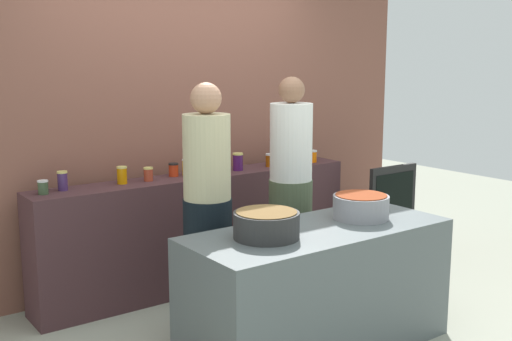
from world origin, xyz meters
TOP-DOWN VIEW (x-y plane):
  - ground at (0.00, 0.00)m, footprint 12.00×12.00m
  - storefront_wall at (0.00, 1.45)m, footprint 4.80×0.12m
  - display_shelf at (0.00, 1.10)m, footprint 2.70×0.36m
  - prep_table at (0.00, -0.30)m, footprint 1.70×0.70m
  - preserve_jar_0 at (-1.22, 1.11)m, footprint 0.07×0.07m
  - preserve_jar_1 at (-1.07, 1.16)m, footprint 0.07×0.07m
  - preserve_jar_2 at (-0.64, 1.13)m, footprint 0.08×0.08m
  - preserve_jar_3 at (-0.44, 1.12)m, footprint 0.07×0.07m
  - preserve_jar_4 at (-0.19, 1.17)m, footprint 0.08×0.08m
  - preserve_jar_5 at (-0.09, 1.14)m, footprint 0.07×0.07m
  - preserve_jar_6 at (0.03, 1.04)m, footprint 0.08×0.08m
  - preserve_jar_7 at (0.36, 1.09)m, footprint 0.08×0.08m
  - preserve_jar_8 at (0.67, 1.08)m, footprint 0.07×0.07m
  - preserve_jar_9 at (0.85, 1.10)m, footprint 0.08×0.08m
  - preserve_jar_10 at (1.00, 1.10)m, footprint 0.08×0.08m
  - preserve_jar_11 at (1.12, 1.04)m, footprint 0.08×0.08m
  - cooking_pot_left at (-0.38, -0.28)m, footprint 0.38×0.38m
  - cooking_pot_center at (0.38, -0.28)m, footprint 0.36×0.36m
  - cook_with_tongs at (-0.40, 0.35)m, footprint 0.32×0.32m
  - cook_in_cap at (0.40, 0.46)m, footprint 0.33×0.33m
  - chalkboard_sign at (1.63, 0.55)m, footprint 0.55×0.05m

SIDE VIEW (x-z plane):
  - ground at x=0.00m, z-range 0.00..0.00m
  - prep_table at x=0.00m, z-range 0.00..0.79m
  - chalkboard_sign at x=1.63m, z-range 0.01..0.89m
  - display_shelf at x=0.00m, z-range 0.00..0.91m
  - cook_with_tongs at x=-0.40m, z-range -0.07..1.59m
  - cook_in_cap at x=0.40m, z-range -0.07..1.61m
  - cooking_pot_center at x=0.38m, z-range 0.78..0.94m
  - cooking_pot_left at x=-0.38m, z-range 0.78..0.94m
  - preserve_jar_0 at x=-1.22m, z-range 0.91..1.00m
  - preserve_jar_4 at x=-0.19m, z-range 0.91..1.01m
  - preserve_jar_3 at x=-0.44m, z-range 0.91..1.01m
  - preserve_jar_6 at x=0.03m, z-range 0.91..1.01m
  - preserve_jar_11 at x=1.12m, z-range 0.91..1.01m
  - preserve_jar_9 at x=0.85m, z-range 0.91..1.02m
  - preserve_jar_8 at x=0.67m, z-range 0.91..1.02m
  - preserve_jar_10 at x=1.00m, z-range 0.91..1.02m
  - preserve_jar_5 at x=-0.09m, z-range 0.91..1.03m
  - preserve_jar_2 at x=-0.64m, z-range 0.91..1.03m
  - preserve_jar_1 at x=-1.07m, z-range 0.91..1.04m
  - preserve_jar_7 at x=0.36m, z-range 0.91..1.05m
  - storefront_wall at x=0.00m, z-range 0.00..3.00m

